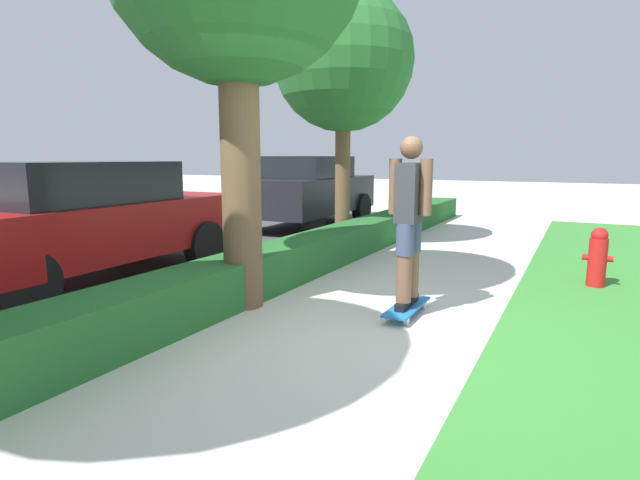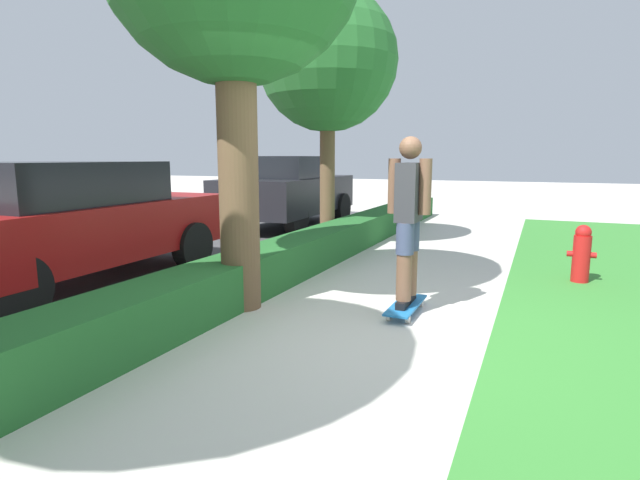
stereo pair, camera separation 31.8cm
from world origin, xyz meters
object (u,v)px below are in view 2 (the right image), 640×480
Objects in this scene: skater_person at (409,217)px; tree_far at (328,62)px; parked_car_rear at (287,190)px; fire_hydrant at (582,254)px; skateboard at (406,306)px; parked_car_middle at (68,221)px.

tree_far is (3.27, 2.24, 2.12)m from skater_person.
parked_car_rear is 5.47× the size of fire_hydrant.
parked_car_rear is (5.09, 3.97, -0.14)m from skater_person.
skateboard is 6.50m from parked_car_rear.
tree_far is at bearing 34.41° from skateboard.
skateboard is 0.21× the size of parked_car_rear.
tree_far is 1.03× the size of parked_car_middle.
tree_far is 5.97× the size of fire_hydrant.
tree_far is at bearing 34.41° from skater_person.
parked_car_middle is (-0.52, 3.98, 0.70)m from skateboard.
skater_person reaches higher than skateboard.
skateboard is 0.19× the size of tree_far.
skateboard is at bearing -14.04° from skater_person.
skateboard is 0.20× the size of parked_car_middle.
tree_far reaches higher than parked_car_rear.
tree_far reaches higher than fire_hydrant.
fire_hydrant is at bearing -38.33° from skateboard.
skater_person is 2.27× the size of fire_hydrant.
parked_car_middle is 1.06× the size of parked_car_rear.
tree_far is at bearing 72.98° from fire_hydrant.
parked_car_rear is at bearing 43.50° from tree_far.
tree_far reaches higher than parked_car_middle.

